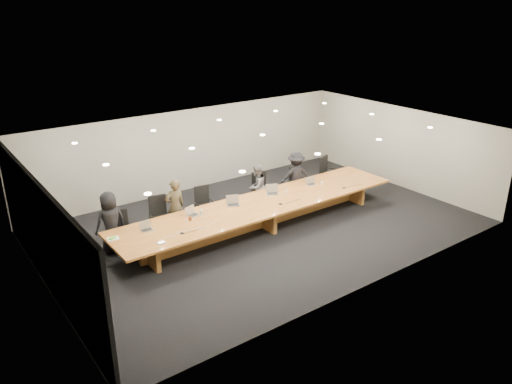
# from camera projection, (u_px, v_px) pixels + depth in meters

# --- Properties ---
(ground) EXTENTS (12.00, 12.00, 0.00)m
(ground) POSITION_uv_depth(u_px,v_px,m) (262.00, 227.00, 14.61)
(ground) COLOR black
(ground) RESTS_ON ground
(back_wall) EXTENTS (12.00, 0.02, 2.80)m
(back_wall) POSITION_uv_depth(u_px,v_px,m) (192.00, 150.00, 17.10)
(back_wall) COLOR #BBB8AA
(back_wall) RESTS_ON ground
(left_wall_panel) EXTENTS (0.08, 7.84, 2.74)m
(left_wall_panel) POSITION_uv_depth(u_px,v_px,m) (44.00, 239.00, 10.84)
(left_wall_panel) COLOR black
(left_wall_panel) RESTS_ON ground
(conference_table) EXTENTS (9.00, 1.80, 0.75)m
(conference_table) POSITION_uv_depth(u_px,v_px,m) (262.00, 210.00, 14.42)
(conference_table) COLOR #955520
(conference_table) RESTS_ON ground
(chair_far_left) EXTENTS (0.60, 0.60, 1.00)m
(chair_far_left) POSITION_uv_depth(u_px,v_px,m) (122.00, 229.00, 13.33)
(chair_far_left) COLOR black
(chair_far_left) RESTS_ON ground
(chair_left) EXTENTS (0.68, 0.68, 1.17)m
(chair_left) POSITION_uv_depth(u_px,v_px,m) (161.00, 217.00, 13.86)
(chair_left) COLOR black
(chair_left) RESTS_ON ground
(chair_mid_left) EXTENTS (0.63, 0.63, 1.09)m
(chair_mid_left) POSITION_uv_depth(u_px,v_px,m) (205.00, 204.00, 14.79)
(chair_mid_left) COLOR black
(chair_mid_left) RESTS_ON ground
(chair_mid_right) EXTENTS (0.71, 0.71, 1.15)m
(chair_mid_right) POSITION_uv_depth(u_px,v_px,m) (262.00, 190.00, 15.80)
(chair_mid_right) COLOR black
(chair_mid_right) RESTS_ON ground
(chair_right) EXTENTS (0.67, 0.67, 1.06)m
(chair_right) POSITION_uv_depth(u_px,v_px,m) (298.00, 181.00, 16.69)
(chair_right) COLOR black
(chair_right) RESTS_ON ground
(chair_far_right) EXTENTS (0.74, 0.74, 1.16)m
(chair_far_right) POSITION_uv_depth(u_px,v_px,m) (329.00, 173.00, 17.36)
(chair_far_right) COLOR black
(chair_far_right) RESTS_ON ground
(person_a) EXTENTS (0.83, 0.57, 1.65)m
(person_a) POSITION_uv_depth(u_px,v_px,m) (111.00, 222.00, 12.96)
(person_a) COLOR black
(person_a) RESTS_ON ground
(person_b) EXTENTS (0.59, 0.40, 1.60)m
(person_b) POSITION_uv_depth(u_px,v_px,m) (175.00, 206.00, 13.99)
(person_b) COLOR #38301F
(person_b) RESTS_ON ground
(person_c) EXTENTS (0.84, 0.75, 1.44)m
(person_c) POSITION_uv_depth(u_px,v_px,m) (257.00, 187.00, 15.66)
(person_c) COLOR #5B5B5D
(person_c) RESTS_ON ground
(person_d) EXTENTS (1.18, 0.93, 1.61)m
(person_d) POSITION_uv_depth(u_px,v_px,m) (296.00, 176.00, 16.38)
(person_d) COLOR black
(person_d) RESTS_ON ground
(laptop_a) EXTENTS (0.31, 0.23, 0.24)m
(laptop_a) POSITION_uv_depth(u_px,v_px,m) (147.00, 226.00, 12.62)
(laptop_a) COLOR tan
(laptop_a) RESTS_ON conference_table
(laptop_b) EXTENTS (0.39, 0.33, 0.26)m
(laptop_b) POSITION_uv_depth(u_px,v_px,m) (193.00, 211.00, 13.47)
(laptop_b) COLOR beige
(laptop_b) RESTS_ON conference_table
(laptop_c) EXTENTS (0.44, 0.39, 0.29)m
(laptop_c) POSITION_uv_depth(u_px,v_px,m) (233.00, 201.00, 14.13)
(laptop_c) COLOR tan
(laptop_c) RESTS_ON conference_table
(laptop_d) EXTENTS (0.45, 0.40, 0.29)m
(laptop_d) POSITION_uv_depth(u_px,v_px,m) (273.00, 190.00, 14.93)
(laptop_d) COLOR tan
(laptop_d) RESTS_ON conference_table
(laptop_e) EXTENTS (0.34, 0.27, 0.24)m
(laptop_e) POSITION_uv_depth(u_px,v_px,m) (312.00, 181.00, 15.71)
(laptop_e) COLOR tan
(laptop_e) RESTS_ON conference_table
(water_bottle) EXTENTS (0.08, 0.08, 0.19)m
(water_bottle) POSITION_uv_depth(u_px,v_px,m) (202.00, 213.00, 13.48)
(water_bottle) COLOR silver
(water_bottle) RESTS_ON conference_table
(amber_mug) EXTENTS (0.12, 0.12, 0.11)m
(amber_mug) POSITION_uv_depth(u_px,v_px,m) (190.00, 218.00, 13.22)
(amber_mug) COLOR #662D12
(amber_mug) RESTS_ON conference_table
(paper_cup_near) EXTENTS (0.09, 0.09, 0.08)m
(paper_cup_near) POSITION_uv_depth(u_px,v_px,m) (286.00, 192.00, 15.03)
(paper_cup_near) COLOR silver
(paper_cup_near) RESTS_ON conference_table
(paper_cup_far) EXTENTS (0.09, 0.09, 0.09)m
(paper_cup_far) POSITION_uv_depth(u_px,v_px,m) (322.00, 183.00, 15.74)
(paper_cup_far) COLOR silver
(paper_cup_far) RESTS_ON conference_table
(notepad) EXTENTS (0.32, 0.27, 0.02)m
(notepad) POSITION_uv_depth(u_px,v_px,m) (113.00, 239.00, 12.21)
(notepad) COLOR white
(notepad) RESTS_ON conference_table
(lime_gadget) EXTENTS (0.20, 0.16, 0.03)m
(lime_gadget) POSITION_uv_depth(u_px,v_px,m) (112.00, 238.00, 12.19)
(lime_gadget) COLOR #5CB32F
(lime_gadget) RESTS_ON notepad
(av_box) EXTENTS (0.20, 0.16, 0.03)m
(av_box) POSITION_uv_depth(u_px,v_px,m) (161.00, 243.00, 12.00)
(av_box) COLOR #B4B4B9
(av_box) RESTS_ON conference_table
(mic_left) EXTENTS (0.16, 0.16, 0.03)m
(mic_left) POSITION_uv_depth(u_px,v_px,m) (182.00, 233.00, 12.49)
(mic_left) COLOR black
(mic_left) RESTS_ON conference_table
(mic_center) EXTENTS (0.15, 0.15, 0.03)m
(mic_center) POSITION_uv_depth(u_px,v_px,m) (280.00, 204.00, 14.26)
(mic_center) COLOR black
(mic_center) RESTS_ON conference_table
(mic_right) EXTENTS (0.15, 0.15, 0.03)m
(mic_right) POSITION_uv_depth(u_px,v_px,m) (344.00, 188.00, 15.47)
(mic_right) COLOR black
(mic_right) RESTS_ON conference_table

